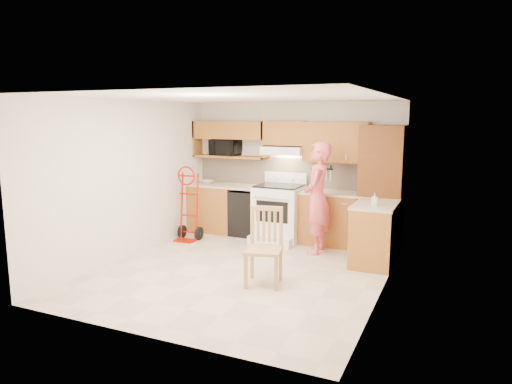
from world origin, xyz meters
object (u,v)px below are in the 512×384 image
Objects in this scene: range at (278,208)px; microwave at (225,147)px; hand_truck at (187,207)px; person at (317,198)px; dining_chair at (264,247)px.

microwave is at bearing 165.10° from range.
range is at bearing 21.69° from hand_truck.
hand_truck is (-1.52, -0.63, 0.01)m from range.
person is (2.07, -0.74, -0.72)m from microwave.
dining_chair is (-0.22, -1.73, -0.40)m from person.
microwave is 2.32m from person.
dining_chair is at bearing -49.22° from microwave.
microwave is 1.64m from range.
hand_truck is (-2.37, -0.22, -0.31)m from person.
microwave reaches higher than range.
person is at bearing 4.56° from hand_truck.
person reaches higher than dining_chair.
hand_truck is (-0.30, -0.96, -1.03)m from microwave.
microwave is at bearing 72.02° from hand_truck.
range is 1.65m from hand_truck.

